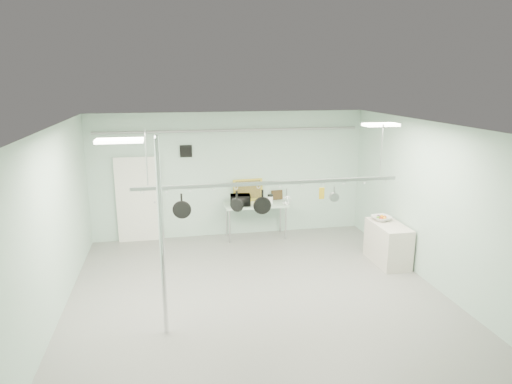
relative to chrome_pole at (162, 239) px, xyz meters
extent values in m
plane|color=gray|center=(1.70, 0.60, -1.60)|extent=(8.00, 8.00, 0.00)
cube|color=silver|center=(1.70, 0.60, 1.59)|extent=(7.00, 8.00, 0.02)
cube|color=#9EBDAE|center=(1.70, 4.59, 0.00)|extent=(7.00, 0.02, 3.20)
cube|color=#9EBDAE|center=(5.19, 0.60, 0.00)|extent=(0.02, 8.00, 3.20)
cube|color=silver|center=(-0.60, 4.54, -0.55)|extent=(1.10, 0.10, 2.20)
cube|color=black|center=(0.60, 4.57, 0.65)|extent=(0.30, 0.04, 0.30)
cylinder|color=gray|center=(1.70, 4.50, 1.15)|extent=(6.60, 0.07, 0.07)
cylinder|color=silver|center=(0.00, 0.00, 0.00)|extent=(0.08, 0.08, 3.20)
cube|color=silver|center=(2.30, 4.20, -0.72)|extent=(1.60, 0.70, 0.05)
cylinder|color=#B7B7BC|center=(1.58, 3.92, -1.17)|extent=(0.04, 0.04, 0.86)
cylinder|color=#B7B7BC|center=(1.58, 4.48, -1.17)|extent=(0.04, 0.04, 0.86)
cylinder|color=#B7B7BC|center=(3.02, 3.92, -1.17)|extent=(0.04, 0.04, 0.86)
cylinder|color=#B7B7BC|center=(3.02, 4.48, -1.17)|extent=(0.04, 0.04, 0.86)
cube|color=beige|center=(4.85, 2.00, -1.15)|extent=(0.60, 1.20, 0.90)
cube|color=#B7B7BC|center=(1.90, 0.90, 0.60)|extent=(4.80, 0.06, 0.06)
cylinder|color=#B7B7BC|center=(-0.20, 0.90, 1.10)|extent=(0.02, 0.02, 0.94)
cylinder|color=#B7B7BC|center=(4.00, 0.90, 1.10)|extent=(0.02, 0.02, 0.94)
cube|color=white|center=(-0.50, -0.20, 1.56)|extent=(0.65, 0.30, 0.05)
cube|color=white|center=(4.10, 1.20, 1.56)|extent=(0.65, 0.30, 0.05)
imported|color=black|center=(1.89, 4.12, -0.56)|extent=(0.52, 0.38, 0.27)
cylinder|color=white|center=(2.66, 4.13, -0.60)|extent=(0.17, 0.17, 0.20)
cube|color=gold|center=(2.15, 4.50, -0.41)|extent=(0.79, 0.20, 0.58)
cube|color=#342512|center=(2.93, 4.50, -0.57)|extent=(0.30, 0.10, 0.25)
imported|color=silver|center=(4.80, 2.29, -0.65)|extent=(0.49, 0.49, 0.10)
camera|label=1|loc=(0.15, -6.78, 2.40)|focal=32.00mm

